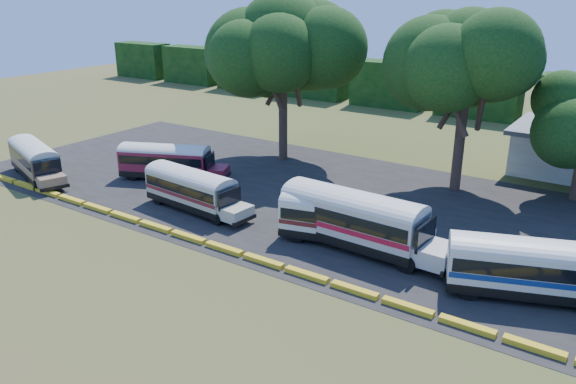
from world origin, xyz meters
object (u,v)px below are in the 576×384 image
Objects in this scene: bus_red at (167,159)px; bus_cream_west at (192,188)px; bus_beige at (35,158)px; tree_west at (283,39)px; bus_white_red at (356,217)px.

bus_cream_west is (6.58, -3.98, -0.02)m from bus_red.
tree_west is (14.31, 16.21, 9.25)m from bus_beige.
bus_white_red is (28.83, 2.94, 0.32)m from bus_beige.
bus_cream_west is at bearing -173.69° from bus_white_red.
bus_red is 14.58m from tree_west.
bus_white_red reaches higher than bus_red.
bus_beige is 28.98m from bus_white_red.
bus_white_red reaches higher than bus_beige.
bus_red is 7.69m from bus_cream_west.
bus_cream_west is 0.83× the size of bus_white_red.
bus_beige is 1.02× the size of bus_cream_west.
bus_white_red is at bearing 9.05° from bus_cream_west.
bus_white_red is (12.71, 0.91, 0.35)m from bus_cream_west.
bus_cream_west is 17.04m from tree_west.
bus_cream_west is at bearing -55.07° from bus_red.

